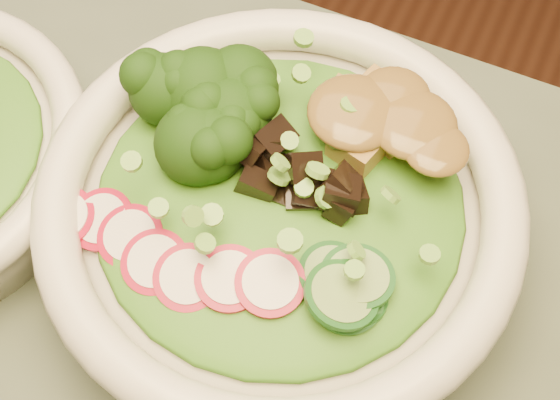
% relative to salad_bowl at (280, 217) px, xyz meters
% --- Properties ---
extents(salad_bowl, '(0.28, 0.28, 0.08)m').
position_rel_salad_bowl_xyz_m(salad_bowl, '(0.00, 0.00, 0.00)').
color(salad_bowl, silver).
rests_on(salad_bowl, dining_table).
extents(lettuce_bed, '(0.21, 0.21, 0.03)m').
position_rel_salad_bowl_xyz_m(lettuce_bed, '(-0.00, 0.00, 0.02)').
color(lettuce_bed, '#306214').
rests_on(lettuce_bed, salad_bowl).
extents(broccoli_florets, '(0.10, 0.09, 0.05)m').
position_rel_salad_bowl_xyz_m(broccoli_florets, '(-0.06, 0.03, 0.04)').
color(broccoli_florets, black).
rests_on(broccoli_florets, salad_bowl).
extents(radish_slices, '(0.12, 0.06, 0.02)m').
position_rel_salad_bowl_xyz_m(radish_slices, '(-0.03, -0.06, 0.03)').
color(radish_slices, maroon).
rests_on(radish_slices, salad_bowl).
extents(cucumber_slices, '(0.09, 0.09, 0.04)m').
position_rel_salad_bowl_xyz_m(cucumber_slices, '(0.06, -0.04, 0.03)').
color(cucumber_slices, '#85A85D').
rests_on(cucumber_slices, salad_bowl).
extents(mushroom_heap, '(0.09, 0.09, 0.04)m').
position_rel_salad_bowl_xyz_m(mushroom_heap, '(0.01, 0.01, 0.04)').
color(mushroom_heap, black).
rests_on(mushroom_heap, salad_bowl).
extents(tofu_cubes, '(0.11, 0.08, 0.04)m').
position_rel_salad_bowl_xyz_m(tofu_cubes, '(0.04, 0.06, 0.03)').
color(tofu_cubes, olive).
rests_on(tofu_cubes, salad_bowl).
extents(peanut_sauce, '(0.07, 0.06, 0.02)m').
position_rel_salad_bowl_xyz_m(peanut_sauce, '(0.04, 0.06, 0.05)').
color(peanut_sauce, brown).
rests_on(peanut_sauce, tofu_cubes).
extents(scallion_garnish, '(0.20, 0.20, 0.03)m').
position_rel_salad_bowl_xyz_m(scallion_garnish, '(-0.00, 0.00, 0.05)').
color(scallion_garnish, '#6CAB3C').
rests_on(scallion_garnish, salad_bowl).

